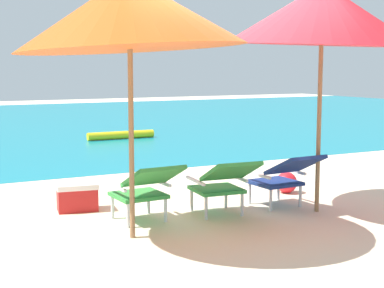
# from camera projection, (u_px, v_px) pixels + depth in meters

# --- Properties ---
(ground_plane) EXTENTS (40.00, 40.00, 0.00)m
(ground_plane) POSITION_uv_depth(u_px,v_px,m) (99.00, 163.00, 10.17)
(ground_plane) COLOR beige
(ocean_band) EXTENTS (40.00, 18.00, 0.01)m
(ocean_band) POSITION_uv_depth(u_px,v_px,m) (13.00, 124.00, 17.11)
(ocean_band) COLOR teal
(ocean_band) RESTS_ON ground_plane
(swim_buoy) EXTENTS (1.60, 0.18, 0.18)m
(swim_buoy) POSITION_uv_depth(u_px,v_px,m) (121.00, 135.00, 13.53)
(swim_buoy) COLOR yellow
(swim_buoy) RESTS_ON ocean_band
(lounge_chair_left) EXTENTS (0.57, 0.90, 0.68)m
(lounge_chair_left) POSITION_uv_depth(u_px,v_px,m) (145.00, 187.00, 6.17)
(lounge_chair_left) COLOR #338E3D
(lounge_chair_left) RESTS_ON ground_plane
(lounge_chair_center) EXTENTS (0.61, 0.92, 0.68)m
(lounge_chair_center) POSITION_uv_depth(u_px,v_px,m) (223.00, 181.00, 6.46)
(lounge_chair_center) COLOR #338E3D
(lounge_chair_center) RESTS_ON ground_plane
(lounge_chair_right) EXTENTS (0.57, 0.90, 0.68)m
(lounge_chair_right) POSITION_uv_depth(u_px,v_px,m) (284.00, 175.00, 6.86)
(lounge_chair_right) COLOR navy
(lounge_chair_right) RESTS_ON ground_plane
(beach_umbrella_left) EXTENTS (3.02, 3.01, 2.56)m
(beach_umbrella_left) POSITION_uv_depth(u_px,v_px,m) (130.00, 13.00, 5.44)
(beach_umbrella_left) COLOR olive
(beach_umbrella_left) RESTS_ON ground_plane
(beach_umbrella_right) EXTENTS (2.53, 2.56, 2.62)m
(beach_umbrella_right) POSITION_uv_depth(u_px,v_px,m) (322.00, 15.00, 6.48)
(beach_umbrella_right) COLOR olive
(beach_umbrella_right) RESTS_ON ground_plane
(beach_ball) EXTENTS (0.28, 0.28, 0.28)m
(beach_ball) POSITION_uv_depth(u_px,v_px,m) (286.00, 182.00, 7.74)
(beach_ball) COLOR red
(beach_ball) RESTS_ON ground_plane
(cooler_box) EXTENTS (0.52, 0.39, 0.32)m
(cooler_box) POSITION_uv_depth(u_px,v_px,m) (77.00, 197.00, 6.80)
(cooler_box) COLOR red
(cooler_box) RESTS_ON ground_plane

